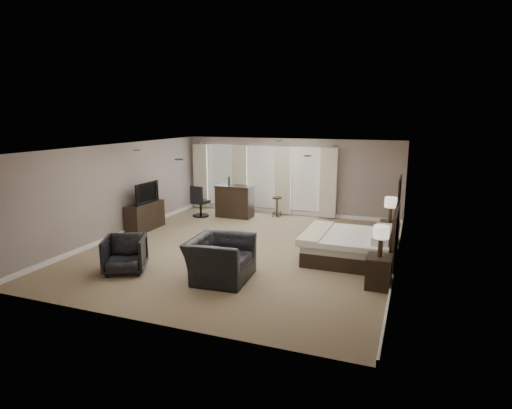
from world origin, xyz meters
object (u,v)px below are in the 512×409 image
(nightstand_near, at_px, (379,272))
(dresser, at_px, (145,216))
(bar_counter, at_px, (235,201))
(desk_chair, at_px, (201,201))
(armchair_near, at_px, (220,252))
(armchair_far, at_px, (125,252))
(lamp_near, at_px, (381,241))
(bar_stool_left, at_px, (224,206))
(lamp_far, at_px, (390,210))
(nightstand_far, at_px, (389,234))
(bar_stool_right, at_px, (277,207))
(bed, at_px, (346,233))
(tv, at_px, (144,201))

(nightstand_near, distance_m, dresser, 7.22)
(bar_counter, bearing_deg, desk_chair, -163.07)
(armchair_near, height_order, armchair_far, armchair_near)
(lamp_near, xyz_separation_m, desk_chair, (-6.19, 4.18, -0.41))
(bar_stool_left, xyz_separation_m, desk_chair, (-0.70, -0.32, 0.19))
(lamp_far, bearing_deg, nightstand_near, -90.00)
(bar_stool_left, bearing_deg, desk_chair, -155.34)
(nightstand_near, height_order, bar_stool_left, bar_stool_left)
(armchair_near, bearing_deg, nightstand_far, -44.82)
(armchair_near, relative_size, armchair_far, 1.55)
(dresser, distance_m, desk_chair, 2.24)
(bar_counter, height_order, bar_stool_right, bar_counter)
(dresser, distance_m, bar_counter, 3.07)
(bar_stool_left, xyz_separation_m, bar_stool_right, (1.74, 0.49, -0.00))
(armchair_far, bearing_deg, lamp_near, -14.35)
(nightstand_far, distance_m, dresser, 6.97)
(dresser, xyz_separation_m, armchair_far, (1.67, -3.13, 0.03))
(nightstand_near, xyz_separation_m, lamp_near, (0.00, 0.00, 0.63))
(bed, xyz_separation_m, tv, (-6.03, 0.61, 0.23))
(bar_stool_left, distance_m, desk_chair, 0.80)
(armchair_far, height_order, bar_counter, bar_counter)
(bar_counter, bearing_deg, nightstand_far, -17.64)
(armchair_near, height_order, bar_stool_left, armchair_near)
(bar_stool_left, distance_m, bar_stool_right, 1.81)
(bar_stool_right, bearing_deg, lamp_far, -29.18)
(armchair_near, relative_size, bar_stool_left, 1.96)
(nightstand_near, bearing_deg, bar_counter, 138.36)
(nightstand_near, xyz_separation_m, armchair_near, (-3.13, -0.72, 0.28))
(nightstand_far, relative_size, lamp_far, 1.00)
(armchair_near, height_order, bar_stool_right, armchair_near)
(tv, distance_m, armchair_far, 3.58)
(nightstand_near, relative_size, bar_counter, 0.51)
(nightstand_far, bearing_deg, nightstand_near, -90.00)
(tv, height_order, bar_stool_left, tv)
(nightstand_far, relative_size, bar_counter, 0.53)
(armchair_far, distance_m, bar_stool_right, 6.25)
(nightstand_far, distance_m, tv, 6.99)
(nightstand_near, distance_m, desk_chair, 7.47)
(nightstand_far, height_order, armchair_far, armchair_far)
(dresser, xyz_separation_m, bar_counter, (1.84, 2.46, 0.13))
(nightstand_near, bearing_deg, dresser, 163.43)
(bar_stool_right, relative_size, desk_chair, 0.64)
(bar_stool_left, bearing_deg, armchair_near, -65.70)
(armchair_far, height_order, bar_stool_left, armchair_far)
(bar_stool_right, bearing_deg, bed, -51.13)
(lamp_far, xyz_separation_m, armchair_near, (-3.13, -3.62, -0.38))
(bed, distance_m, armchair_near, 3.12)
(bar_stool_right, xyz_separation_m, desk_chair, (-2.45, -0.81, 0.19))
(lamp_far, height_order, bar_stool_left, lamp_far)
(armchair_far, relative_size, bar_stool_right, 1.28)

